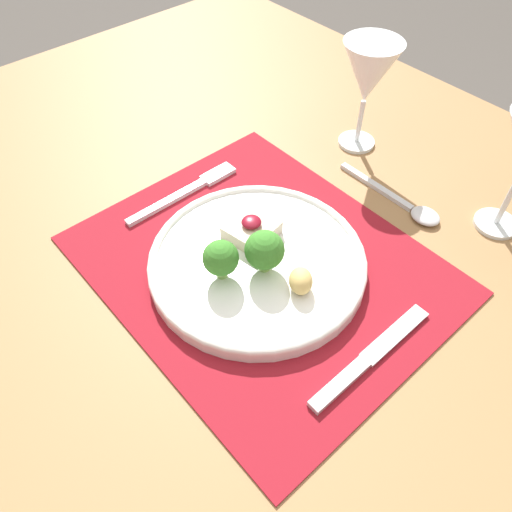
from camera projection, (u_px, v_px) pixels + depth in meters
ground_plane at (259, 461)px, 1.23m from camera, size 8.00×8.00×0.00m
dining_table at (261, 300)px, 0.72m from camera, size 1.48×1.16×0.75m
placemat at (262, 265)px, 0.66m from camera, size 0.46×0.38×0.00m
dinner_plate at (256, 259)px, 0.65m from camera, size 0.28×0.28×0.08m
fork at (190, 189)px, 0.75m from camera, size 0.02×0.19×0.01m
knife at (364, 363)px, 0.56m from camera, size 0.02×0.19×0.01m
spoon at (410, 207)px, 0.73m from camera, size 0.18×0.04×0.01m
wine_glass_far at (368, 75)px, 0.75m from camera, size 0.09×0.09×0.18m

